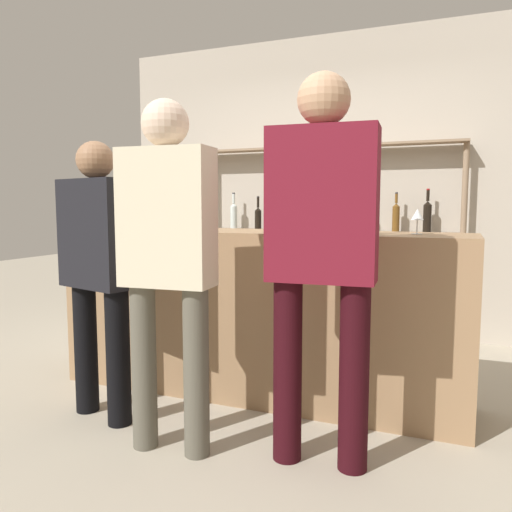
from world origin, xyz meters
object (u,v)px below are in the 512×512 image
(customer_center, at_px, (167,249))
(counter_bottle_1, at_px, (364,211))
(cork_jar, at_px, (335,221))
(customer_left, at_px, (99,261))
(customer_right, at_px, (322,241))
(counter_bottle_3, at_px, (292,207))
(wine_glass, at_px, (417,215))
(counter_bottle_2, at_px, (330,212))
(counter_bottle_0, at_px, (154,209))

(customer_center, bearing_deg, counter_bottle_1, -51.96)
(customer_center, bearing_deg, cork_jar, -38.27)
(customer_left, bearing_deg, cork_jar, -43.68)
(counter_bottle_1, bearing_deg, customer_right, -98.38)
(counter_bottle_3, distance_m, customer_right, 0.68)
(wine_glass, bearing_deg, counter_bottle_2, -159.39)
(counter_bottle_2, height_order, customer_left, customer_left)
(customer_right, bearing_deg, wine_glass, -29.84)
(customer_right, bearing_deg, customer_left, 84.17)
(cork_jar, relative_size, customer_center, 0.08)
(counter_bottle_0, xyz_separation_m, counter_bottle_2, (1.36, -0.29, -0.01))
(counter_bottle_2, bearing_deg, counter_bottle_0, 168.04)
(counter_bottle_1, height_order, customer_center, customer_center)
(wine_glass, height_order, customer_left, customer_left)
(cork_jar, bearing_deg, counter_bottle_2, -85.73)
(counter_bottle_1, distance_m, counter_bottle_2, 0.19)
(customer_right, bearing_deg, counter_bottle_1, -12.47)
(counter_bottle_1, xyz_separation_m, customer_left, (-1.38, -0.54, -0.28))
(counter_bottle_0, bearing_deg, customer_right, -30.33)
(wine_glass, height_order, customer_right, customer_right)
(counter_bottle_2, relative_size, wine_glass, 2.28)
(wine_glass, distance_m, customer_center, 1.40)
(counter_bottle_1, distance_m, counter_bottle_3, 0.42)
(counter_bottle_2, bearing_deg, counter_bottle_3, 176.71)
(counter_bottle_2, distance_m, counter_bottle_3, 0.24)
(counter_bottle_0, relative_size, customer_left, 0.22)
(wine_glass, relative_size, customer_right, 0.08)
(counter_bottle_2, relative_size, customer_right, 0.18)
(counter_bottle_0, bearing_deg, counter_bottle_3, -13.71)
(counter_bottle_3, bearing_deg, counter_bottle_0, 166.29)
(wine_glass, bearing_deg, customer_right, -115.74)
(counter_bottle_0, distance_m, customer_center, 1.26)
(counter_bottle_1, relative_size, customer_right, 0.18)
(cork_jar, relative_size, customer_left, 0.09)
(counter_bottle_2, distance_m, customer_right, 0.59)
(cork_jar, xyz_separation_m, customer_left, (-1.18, -0.71, -0.22))
(wine_glass, relative_size, cork_jar, 1.04)
(counter_bottle_3, bearing_deg, wine_glass, 12.89)
(counter_bottle_0, height_order, customer_left, customer_left)
(counter_bottle_0, xyz_separation_m, cork_jar, (1.35, -0.10, -0.07))
(customer_right, bearing_deg, customer_center, 97.93)
(counter_bottle_0, relative_size, counter_bottle_2, 1.07)
(wine_glass, bearing_deg, cork_jar, 178.30)
(wine_glass, bearing_deg, customer_center, -140.35)
(counter_bottle_0, relative_size, wine_glass, 2.45)
(counter_bottle_1, relative_size, cork_jar, 2.38)
(wine_glass, relative_size, customer_center, 0.08)
(counter_bottle_2, xyz_separation_m, customer_center, (-0.62, -0.72, -0.17))
(wine_glass, distance_m, customer_left, 1.80)
(counter_bottle_0, xyz_separation_m, customer_center, (0.74, -1.01, -0.18))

